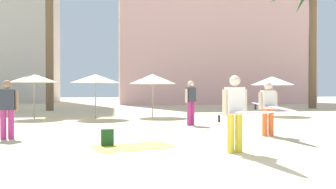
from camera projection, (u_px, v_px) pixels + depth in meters
ground at (197, 181)px, 5.13m from camera, size 120.00×120.00×0.00m
hotel_pink at (211, 19)px, 36.68m from camera, size 19.89×8.29×18.22m
cafe_umbrella_0 at (153, 79)px, 17.30m from camera, size 2.41×2.41×2.21m
cafe_umbrella_1 at (272, 81)px, 18.24m from camera, size 2.31×2.31×2.13m
cafe_umbrella_2 at (95, 79)px, 16.22m from camera, size 2.37×2.37×2.15m
cafe_umbrella_3 at (34, 78)px, 16.29m from camera, size 2.30×2.30×2.17m
beach_towel at (134, 147)px, 8.23m from camera, size 2.12×1.54×0.01m
backpack at (107, 138)px, 8.34m from camera, size 0.32×0.28×0.42m
person_far_right at (237, 111)px, 7.33m from camera, size 0.61×2.76×1.71m
person_mid_right at (270, 107)px, 10.04m from camera, size 0.60×2.67×1.64m
person_mid_left at (7, 107)px, 9.54m from camera, size 0.61×0.27×1.67m
person_mid_center at (191, 101)px, 13.22m from camera, size 0.55×0.43×1.76m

